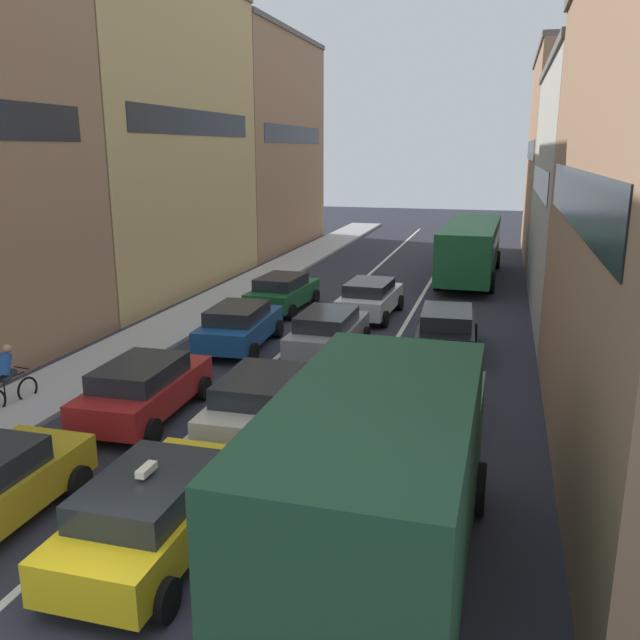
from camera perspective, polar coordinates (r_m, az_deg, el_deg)
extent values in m
cube|color=#B8B8B8|center=(29.65, -8.42, 1.71)|extent=(2.60, 64.00, 0.14)
cube|color=silver|center=(28.06, 0.98, 1.01)|extent=(0.16, 60.00, 0.01)
cube|color=silver|center=(27.44, 7.88, 0.56)|extent=(0.16, 60.00, 0.01)
cube|color=tan|center=(33.17, -16.14, 14.70)|extent=(7.00, 14.57, 13.98)
cube|color=black|center=(31.52, -10.53, 16.33)|extent=(0.02, 11.73, 1.10)
cube|color=#9E7556|center=(46.36, -6.44, 14.69)|extent=(7.00, 14.57, 13.58)
cube|color=black|center=(45.19, -2.16, 15.63)|extent=(0.02, 11.73, 1.10)
cube|color=#66605B|center=(46.92, -6.70, 23.19)|extent=(7.20, 14.57, 0.30)
cube|color=#9E7556|center=(43.38, 22.33, 12.56)|extent=(7.00, 14.57, 11.78)
cube|color=black|center=(43.12, 17.64, 13.73)|extent=(0.02, 11.73, 1.10)
cube|color=#66605B|center=(43.71, 23.13, 20.47)|extent=(7.20, 14.57, 0.30)
cube|color=#B2ADA3|center=(28.90, 25.35, 9.63)|extent=(7.00, 14.57, 9.57)
cube|color=black|center=(28.49, 18.37, 11.19)|extent=(0.02, 11.73, 1.10)
cube|color=black|center=(13.86, 21.10, 9.72)|extent=(0.02, 11.73, 1.10)
cube|color=#1E5933|center=(12.51, 8.00, -9.74)|extent=(2.42, 2.42, 1.90)
cube|color=black|center=(13.48, 8.79, -6.21)|extent=(2.02, 0.05, 0.70)
cube|color=#234C33|center=(8.85, 4.58, -15.01)|extent=(2.46, 5.46, 2.80)
cube|color=white|center=(9.00, -3.17, -12.43)|extent=(0.07, 4.48, 0.90)
cylinder|color=black|center=(13.19, 2.61, -12.86)|extent=(0.31, 0.96, 0.96)
cylinder|color=black|center=(12.92, 13.33, -13.88)|extent=(0.31, 0.96, 0.96)
cube|color=yellow|center=(11.72, -13.89, -15.99)|extent=(1.81, 4.30, 0.70)
cube|color=#1E2328|center=(11.30, -14.56, -14.01)|extent=(1.59, 2.41, 0.52)
cube|color=#F2EACC|center=(11.13, -14.69, -12.33)|extent=(0.16, 0.44, 0.12)
cylinder|color=black|center=(13.40, -14.25, -13.62)|extent=(0.22, 0.64, 0.64)
cylinder|color=black|center=(12.67, -6.72, -14.99)|extent=(0.22, 0.64, 0.64)
cylinder|color=black|center=(11.34, -21.90, -19.90)|extent=(0.22, 0.64, 0.64)
cylinder|color=black|center=(10.47, -13.15, -22.35)|extent=(0.22, 0.64, 0.64)
cylinder|color=black|center=(13.93, -20.02, -12.95)|extent=(0.22, 0.64, 0.64)
cube|color=beige|center=(15.85, -4.93, -7.29)|extent=(1.88, 4.33, 0.70)
cube|color=#1E2328|center=(15.48, -5.21, -5.63)|extent=(1.63, 2.44, 0.52)
cylinder|color=black|center=(17.55, -6.18, -6.35)|extent=(0.23, 0.64, 0.64)
cylinder|color=black|center=(17.03, -0.33, -6.93)|extent=(0.23, 0.64, 0.64)
cylinder|color=black|center=(15.07, -10.11, -10.12)|extent=(0.23, 0.64, 0.64)
cylinder|color=black|center=(14.45, -3.32, -11.02)|extent=(0.23, 0.64, 0.64)
cube|color=#A51E1E|center=(17.18, -14.79, -5.99)|extent=(1.93, 4.35, 0.70)
cube|color=#1E2328|center=(16.83, -15.23, -4.42)|extent=(1.66, 2.46, 0.52)
cylinder|color=black|center=(18.92, -15.11, -5.22)|extent=(0.24, 0.65, 0.64)
cylinder|color=black|center=(18.14, -9.97, -5.79)|extent=(0.24, 0.65, 0.64)
cylinder|color=black|center=(16.60, -19.93, -8.42)|extent=(0.24, 0.65, 0.64)
cylinder|color=black|center=(15.70, -14.23, -9.30)|extent=(0.24, 0.65, 0.64)
cube|color=gray|center=(21.60, 0.73, -1.28)|extent=(1.86, 4.32, 0.70)
cube|color=#1E2328|center=(21.27, 0.59, 0.03)|extent=(1.62, 2.43, 0.52)
cylinder|color=black|center=(23.30, -0.50, -1.00)|extent=(0.23, 0.64, 0.64)
cylinder|color=black|center=(22.86, 3.93, -1.34)|extent=(0.23, 0.64, 0.64)
cylinder|color=black|center=(20.63, -2.82, -3.08)|extent=(0.23, 0.64, 0.64)
cylinder|color=black|center=(20.13, 2.15, -3.52)|extent=(0.23, 0.64, 0.64)
cube|color=#194C8C|center=(22.55, -6.88, -0.71)|extent=(2.01, 4.39, 0.70)
cube|color=#1E2328|center=(22.23, -7.10, 0.55)|extent=(1.70, 2.48, 0.52)
cylinder|color=black|center=(24.27, -7.78, -0.50)|extent=(0.25, 0.65, 0.64)
cylinder|color=black|center=(23.71, -3.60, -0.76)|extent=(0.25, 0.65, 0.64)
cylinder|color=black|center=(21.66, -10.43, -2.45)|extent=(0.25, 0.65, 0.64)
cylinder|color=black|center=(21.03, -5.79, -2.79)|extent=(0.25, 0.65, 0.64)
cube|color=silver|center=(26.61, 4.35, 1.69)|extent=(1.99, 4.38, 0.70)
cube|color=#1E2328|center=(26.30, 4.27, 2.79)|extent=(1.69, 2.48, 0.52)
cylinder|color=black|center=(28.29, 3.22, 1.75)|extent=(0.25, 0.65, 0.64)
cylinder|color=black|center=(27.89, 6.88, 1.49)|extent=(0.25, 0.65, 0.64)
cylinder|color=black|center=(25.55, 1.55, 0.38)|extent=(0.25, 0.65, 0.64)
cylinder|color=black|center=(25.11, 5.58, 0.07)|extent=(0.25, 0.65, 0.64)
cube|color=#19592D|center=(27.66, -3.19, 2.20)|extent=(2.00, 4.38, 0.70)
cube|color=#1E2328|center=(27.37, -3.36, 3.26)|extent=(1.70, 2.48, 0.52)
cylinder|color=black|center=(29.40, -3.82, 2.23)|extent=(0.25, 0.65, 0.64)
cylinder|color=black|center=(28.77, -0.42, 1.99)|extent=(0.25, 0.65, 0.64)
cylinder|color=black|center=(26.78, -6.15, 0.96)|extent=(0.25, 0.65, 0.64)
cylinder|color=black|center=(26.09, -2.45, 0.67)|extent=(0.25, 0.65, 0.64)
cube|color=#759EB7|center=(16.83, 8.42, -6.08)|extent=(1.84, 4.32, 0.70)
cube|color=#1E2328|center=(16.45, 8.40, -4.49)|extent=(1.61, 2.42, 0.52)
cylinder|color=black|center=(18.43, 6.15, -5.32)|extent=(0.23, 0.64, 0.64)
cylinder|color=black|center=(18.24, 11.88, -5.77)|extent=(0.23, 0.64, 0.64)
cylinder|color=black|center=(15.75, 4.30, -8.80)|extent=(0.23, 0.64, 0.64)
cylinder|color=black|center=(15.53, 11.05, -9.40)|extent=(0.23, 0.64, 0.64)
cube|color=black|center=(22.30, 10.79, -1.04)|extent=(2.02, 4.39, 0.70)
cube|color=#1E2328|center=(21.97, 10.84, 0.23)|extent=(1.71, 2.49, 0.52)
cylinder|color=black|center=(23.84, 8.66, -0.81)|extent=(0.25, 0.65, 0.64)
cylinder|color=black|center=(23.81, 13.08, -1.05)|extent=(0.25, 0.65, 0.64)
cylinder|color=black|center=(21.04, 8.11, -2.86)|extent=(0.25, 0.65, 0.64)
cylinder|color=black|center=(21.00, 13.12, -3.13)|extent=(0.25, 0.65, 0.64)
cube|color=#1E6033|center=(34.95, 12.81, 6.15)|extent=(2.75, 10.56, 2.40)
cube|color=black|center=(34.90, 12.85, 6.74)|extent=(2.76, 9.93, 0.70)
cylinder|color=black|center=(38.95, 11.30, 5.27)|extent=(0.32, 1.01, 1.00)
cylinder|color=black|center=(38.80, 14.98, 5.02)|extent=(0.32, 1.01, 1.00)
cylinder|color=black|center=(32.16, 10.05, 3.42)|extent=(0.32, 1.01, 1.00)
cylinder|color=black|center=(31.97, 14.51, 3.12)|extent=(0.32, 1.01, 1.00)
torus|color=black|center=(19.37, -23.82, -5.46)|extent=(0.14, 0.68, 0.68)
cylinder|color=black|center=(18.88, -25.11, -4.50)|extent=(0.17, 0.94, 0.05)
cylinder|color=black|center=(18.83, -25.48, -5.31)|extent=(0.04, 0.04, 0.55)
cylinder|color=black|center=(19.11, -24.24, -3.77)|extent=(0.50, 0.10, 0.04)
cylinder|color=#232833|center=(18.89, -25.41, -4.30)|extent=(0.19, 0.45, 0.30)
cylinder|color=#232833|center=(18.77, -25.08, -4.37)|extent=(0.19, 0.45, 0.30)
cylinder|color=#2659B2|center=(18.70, -25.46, -3.42)|extent=(0.35, 0.49, 0.62)
sphere|color=tan|center=(18.68, -25.31, -2.24)|extent=(0.22, 0.22, 0.22)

